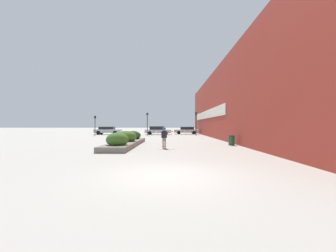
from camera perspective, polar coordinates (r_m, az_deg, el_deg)
The scene contains 13 objects.
ground_plane at distance 7.66m, azimuth 0.26°, elevation -12.31°, with size 300.00×300.00×0.00m, color #ADA89E.
building_wall_right at distance 28.92m, azimuth 12.53°, elevation 5.52°, with size 0.67×46.75×8.73m.
planter_box at distance 18.70m, azimuth -10.47°, elevation -3.54°, with size 1.84×10.46×1.21m.
skateboard at distance 16.25m, azimuth -0.99°, elevation -5.44°, with size 0.34×0.68×0.09m.
skateboarder at distance 16.19m, azimuth -0.99°, elevation -2.29°, with size 1.31×0.46×1.44m.
trash_bin at distance 19.38m, azimuth 15.82°, elevation -3.54°, with size 0.51×0.51×0.81m.
car_leftmost at distance 42.78m, azimuth 16.97°, elevation -0.92°, with size 4.63×1.96×1.63m.
car_center_left at distance 41.82m, azimuth -15.06°, elevation -1.06°, with size 4.74×1.96×1.42m.
car_center_right at distance 40.27m, azimuth -2.61°, elevation -1.10°, with size 4.68×1.95×1.49m.
car_rightmost at distance 42.70m, azimuth 4.68°, elevation -1.08°, with size 4.60×2.03×1.39m.
traffic_light_left at distance 37.39m, azimuth -5.28°, elevation 1.50°, with size 0.28×0.30×3.75m.
traffic_light_right at distance 36.90m, azimuth 7.13°, elevation 1.59°, with size 0.28×0.30×3.84m.
traffic_light_far_left at distance 38.70m, azimuth -18.06°, elevation 0.97°, with size 0.28×0.30×3.22m.
Camera 1 is at (0.04, -7.48, 1.65)m, focal length 24.00 mm.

